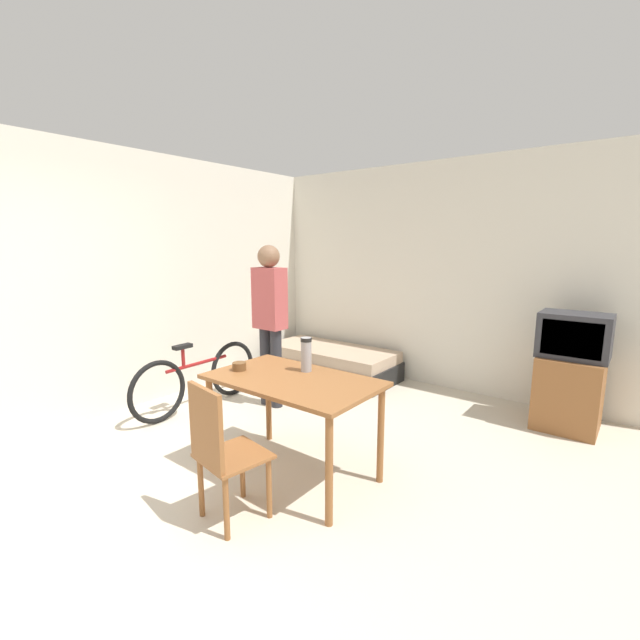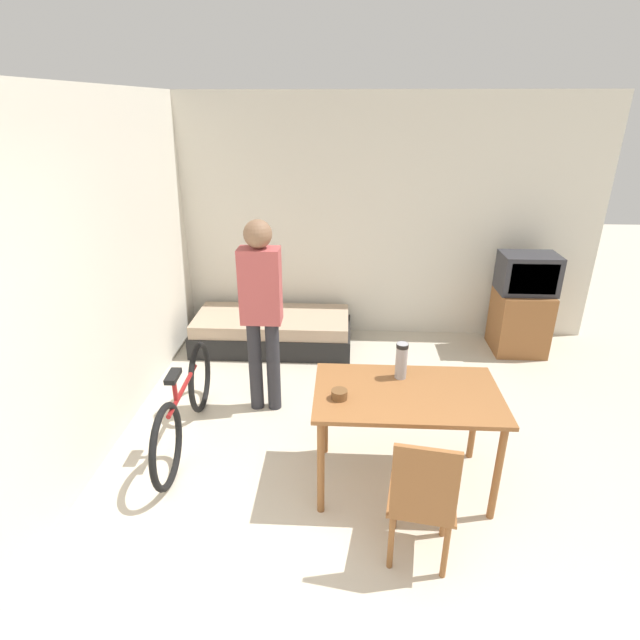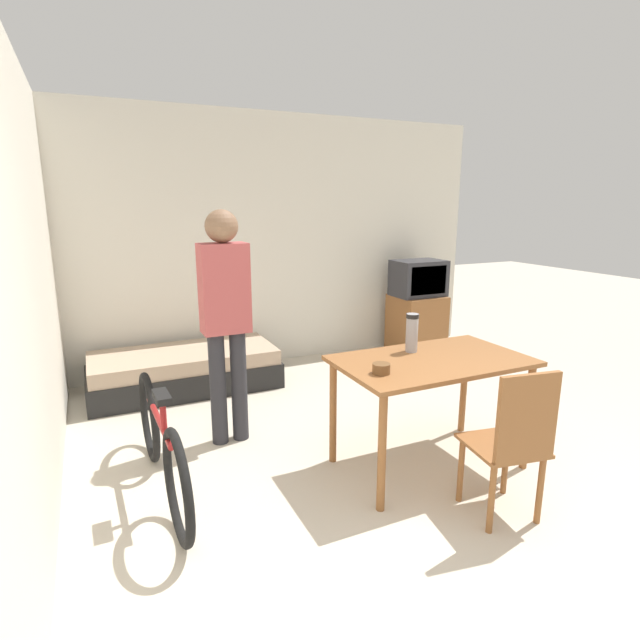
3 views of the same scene
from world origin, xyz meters
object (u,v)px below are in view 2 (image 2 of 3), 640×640
Objects in this scene: dining_table at (406,404)px; thermos_flask at (402,359)px; daybed at (273,331)px; person_standing at (261,304)px; wooden_chair at (423,498)px; tv at (522,306)px; bicycle at (185,407)px; mate_bowl at (339,394)px.

dining_table is 0.31m from thermos_flask.
daybed is 1.02× the size of person_standing.
thermos_flask is at bearing 93.73° from wooden_chair.
thermos_flask is (-1.54, -2.05, 0.38)m from tv.
wooden_chair is at bearing -86.27° from thermos_flask.
wooden_chair is at bearing -116.59° from tv.
bicycle is 1.42m from mate_bowl.
tv is at bearing 56.14° from dining_table.
person_standing reaches higher than mate_bowl.
mate_bowl reaches higher than bicycle.
bicycle is at bearing 173.02° from thermos_flask.
dining_table is 4.72× the size of thermos_flask.
person_standing is (0.57, 0.53, 0.69)m from bicycle.
dining_table is at bearing 13.05° from mate_bowl.
mate_bowl is (-0.49, 0.60, 0.30)m from wooden_chair.
tv is (2.76, 0.06, 0.34)m from daybed.
daybed is 1.51m from person_standing.
dining_table is 0.78× the size of bicycle.
tv is at bearing 50.09° from mate_bowl.
daybed is 2.44m from thermos_flask.
tv reaches higher than thermos_flask.
mate_bowl is at bearing -56.86° from person_standing.
mate_bowl is (0.68, -1.04, -0.22)m from person_standing.
daybed is at bearing 121.54° from thermos_flask.
dining_table is 0.49m from mate_bowl.
thermos_flask is (1.67, -0.20, 0.59)m from bicycle.
thermos_flask reaches higher than daybed.
daybed is 16.41× the size of mate_bowl.
person_standing is at bearing 146.38° from thermos_flask.
dining_table is (1.25, -2.18, 0.49)m from daybed.
bicycle is 1.04m from person_standing.
dining_table is 0.73m from wooden_chair.
thermos_flask is (1.11, -0.74, -0.10)m from person_standing.
mate_bowl is at bearing -166.95° from dining_table.
daybed is at bearing 75.75° from bicycle.
tv is 2.59m from thermos_flask.
thermos_flask is 0.54m from mate_bowl.
daybed is 2.50m from mate_bowl.
mate_bowl reaches higher than dining_table.
bicycle is at bearing 166.78° from dining_table.
person_standing is at bearing 140.70° from dining_table.
thermos_flask is at bearing -33.62° from person_standing.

